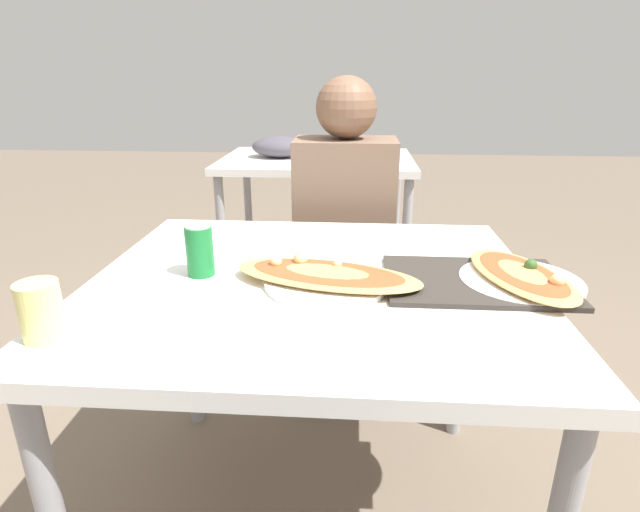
% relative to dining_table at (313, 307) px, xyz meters
% --- Properties ---
extents(dining_table, '(1.06, 0.94, 0.77)m').
position_rel_dining_table_xyz_m(dining_table, '(0.00, 0.00, 0.00)').
color(dining_table, white).
rests_on(dining_table, ground_plane).
extents(chair_far_seated, '(0.40, 0.40, 0.95)m').
position_rel_dining_table_xyz_m(chair_far_seated, '(0.06, 0.81, -0.16)').
color(chair_far_seated, '#4C4C4C').
rests_on(chair_far_seated, ground_plane).
extents(person_seated, '(0.37, 0.26, 1.23)m').
position_rel_dining_table_xyz_m(person_seated, '(0.06, 0.69, 0.04)').
color(person_seated, '#2D2D38').
rests_on(person_seated, ground_plane).
extents(pizza_main, '(0.48, 0.30, 0.06)m').
position_rel_dining_table_xyz_m(pizza_main, '(0.04, -0.04, 0.10)').
color(pizza_main, white).
rests_on(pizza_main, dining_table).
extents(soda_can, '(0.07, 0.07, 0.12)m').
position_rel_dining_table_xyz_m(soda_can, '(-0.27, -0.00, 0.14)').
color(soda_can, '#197233').
rests_on(soda_can, dining_table).
extents(drink_glass, '(0.08, 0.08, 0.11)m').
position_rel_dining_table_xyz_m(drink_glass, '(-0.47, -0.33, 0.14)').
color(drink_glass, '#E0DB7F').
rests_on(drink_glass, dining_table).
extents(serving_tray, '(0.42, 0.29, 0.01)m').
position_rel_dining_table_xyz_m(serving_tray, '(0.39, -0.01, 0.09)').
color(serving_tray, '#332D28').
rests_on(serving_tray, dining_table).
extents(pizza_second, '(0.28, 0.39, 0.05)m').
position_rel_dining_table_xyz_m(pizza_second, '(0.49, -0.01, 0.10)').
color(pizza_second, white).
rests_on(pizza_second, dining_table).
extents(background_table, '(1.10, 0.80, 0.89)m').
position_rel_dining_table_xyz_m(background_table, '(-0.16, 1.80, 0.02)').
color(background_table, white).
rests_on(background_table, ground_plane).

